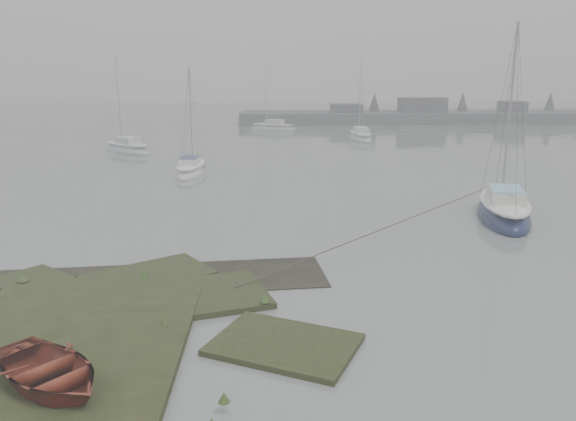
{
  "coord_description": "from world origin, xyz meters",
  "views": [
    {
      "loc": [
        0.23,
        -13.38,
        6.79
      ],
      "look_at": [
        0.79,
        6.53,
        1.8
      ],
      "focal_mm": 35.0,
      "sensor_mm": 36.0,
      "label": 1
    }
  ],
  "objects": [
    {
      "name": "ground",
      "position": [
        0.0,
        30.0,
        0.0
      ],
      "size": [
        160.0,
        160.0,
        0.0
      ],
      "primitive_type": "plane",
      "color": "slate",
      "rests_on": "ground"
    },
    {
      "name": "far_shoreline",
      "position": [
        26.84,
        61.9,
        0.85
      ],
      "size": [
        60.0,
        8.0,
        4.15
      ],
      "color": "#4C4F51",
      "rests_on": "ground"
    },
    {
      "name": "sailboat_main",
      "position": [
        11.12,
        11.99,
        0.3
      ],
      "size": [
        3.89,
        7.19,
        9.67
      ],
      "rotation": [
        0.0,
        0.0,
        -0.25
      ],
      "color": "#0E1637",
      "rests_on": "ground"
    },
    {
      "name": "sailboat_white",
      "position": [
        -5.27,
        24.1,
        0.23
      ],
      "size": [
        2.06,
        5.45,
        7.56
      ],
      "rotation": [
        0.0,
        0.0,
        -0.06
      ],
      "color": "silver",
      "rests_on": "ground"
    },
    {
      "name": "sailboat_far_a",
      "position": [
        -12.16,
        34.59,
        0.26
      ],
      "size": [
        5.69,
        5.58,
        8.47
      ],
      "rotation": [
        0.0,
        0.0,
        0.8
      ],
      "color": "#ACB1B6",
      "rests_on": "ground"
    },
    {
      "name": "sailboat_far_b",
      "position": [
        9.07,
        42.69,
        0.26
      ],
      "size": [
        2.24,
        6.03,
        8.38
      ],
      "rotation": [
        0.0,
        0.0,
        0.05
      ],
      "color": "#B5BAC0",
      "rests_on": "ground"
    },
    {
      "name": "sailboat_far_c",
      "position": [
        0.28,
        52.06,
        0.25
      ],
      "size": [
        5.95,
        4.19,
        8.05
      ],
      "rotation": [
        0.0,
        0.0,
        1.12
      ],
      "color": "#B6B9BF",
      "rests_on": "ground"
    },
    {
      "name": "dinghy",
      "position": [
        -4.6,
        -2.48,
        0.57
      ],
      "size": [
        4.08,
        4.01,
        0.69
      ],
      "primitive_type": "imported",
      "rotation": [
        0.0,
        0.0,
        0.84
      ],
      "color": "maroon",
      "rests_on": "marsh_bank"
    }
  ]
}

